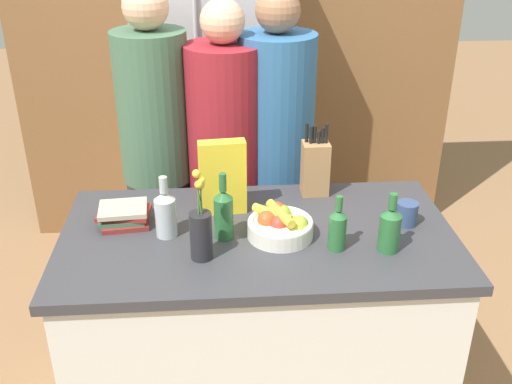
% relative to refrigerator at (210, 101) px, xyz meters
% --- Properties ---
extents(kitchen_island, '(1.48, 0.79, 0.90)m').
position_rel_refrigerator_xyz_m(kitchen_island, '(0.17, -1.32, -0.54)').
color(kitchen_island, silver).
rests_on(kitchen_island, ground_plane).
extents(back_wall_wood, '(2.68, 0.12, 2.60)m').
position_rel_refrigerator_xyz_m(back_wall_wood, '(0.17, 0.36, 0.31)').
color(back_wall_wood, brown).
rests_on(back_wall_wood, ground_plane).
extents(refrigerator, '(0.75, 0.62, 1.99)m').
position_rel_refrigerator_xyz_m(refrigerator, '(0.00, 0.00, 0.00)').
color(refrigerator, '#B7B7BC').
rests_on(refrigerator, ground_plane).
extents(fruit_bowl, '(0.24, 0.24, 0.11)m').
position_rel_refrigerator_xyz_m(fruit_bowl, '(0.25, -1.34, -0.04)').
color(fruit_bowl, silver).
rests_on(fruit_bowl, kitchen_island).
extents(knife_block, '(0.11, 0.09, 0.31)m').
position_rel_refrigerator_xyz_m(knife_block, '(0.43, -1.00, 0.03)').
color(knife_block, '#A87A4C').
rests_on(knife_block, kitchen_island).
extents(flower_vase, '(0.08, 0.08, 0.34)m').
position_rel_refrigerator_xyz_m(flower_vase, '(-0.04, -1.47, 0.02)').
color(flower_vase, '#232328').
rests_on(flower_vase, kitchen_island).
extents(cereal_box, '(0.19, 0.08, 0.30)m').
position_rel_refrigerator_xyz_m(cereal_box, '(0.05, -1.14, 0.06)').
color(cereal_box, yellow).
rests_on(cereal_box, kitchen_island).
extents(coffee_mug, '(0.12, 0.08, 0.09)m').
position_rel_refrigerator_xyz_m(coffee_mug, '(0.74, -1.29, -0.04)').
color(coffee_mug, '#334770').
rests_on(coffee_mug, kitchen_island).
extents(book_stack, '(0.20, 0.17, 0.07)m').
position_rel_refrigerator_xyz_m(book_stack, '(-0.34, -1.21, -0.05)').
color(book_stack, maroon).
rests_on(book_stack, kitchen_island).
extents(bottle_oil, '(0.08, 0.08, 0.22)m').
position_rel_refrigerator_xyz_m(bottle_oil, '(0.62, -1.47, -0.00)').
color(bottle_oil, '#286633').
rests_on(bottle_oil, kitchen_island).
extents(bottle_vinegar, '(0.08, 0.08, 0.24)m').
position_rel_refrigerator_xyz_m(bottle_vinegar, '(-0.17, -1.31, 0.01)').
color(bottle_vinegar, '#B2BCC1').
rests_on(bottle_vinegar, kitchen_island).
extents(bottle_wine, '(0.06, 0.06, 0.21)m').
position_rel_refrigerator_xyz_m(bottle_wine, '(0.44, -1.45, -0.01)').
color(bottle_wine, '#286633').
rests_on(bottle_wine, kitchen_island).
extents(bottle_water, '(0.07, 0.07, 0.26)m').
position_rel_refrigerator_xyz_m(bottle_water, '(0.04, -1.34, 0.01)').
color(bottle_water, '#286633').
rests_on(bottle_water, kitchen_island).
extents(person_at_sink, '(0.33, 0.33, 1.72)m').
position_rel_refrigerator_xyz_m(person_at_sink, '(-0.25, -0.63, -0.02)').
color(person_at_sink, '#383842').
rests_on(person_at_sink, ground_plane).
extents(person_in_blue, '(0.35, 0.35, 1.66)m').
position_rel_refrigerator_xyz_m(person_in_blue, '(0.07, -0.67, -0.07)').
color(person_in_blue, '#383842').
rests_on(person_in_blue, ground_plane).
extents(person_in_red_tee, '(0.35, 0.35, 1.69)m').
position_rel_refrigerator_xyz_m(person_in_red_tee, '(0.31, -0.63, -0.04)').
color(person_in_red_tee, '#383842').
rests_on(person_in_red_tee, ground_plane).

